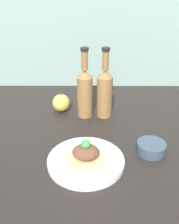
# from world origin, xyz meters

# --- Properties ---
(ground_plane) EXTENTS (1.80, 1.10, 0.04)m
(ground_plane) POSITION_xyz_m (0.00, 0.00, -0.02)
(ground_plane) COLOR black
(wall_backsplash) EXTENTS (1.80, 0.03, 0.80)m
(wall_backsplash) POSITION_xyz_m (0.00, 0.54, 0.40)
(wall_backsplash) COLOR #84A399
(wall_backsplash) RESTS_ON ground_plane
(plate) EXTENTS (0.24, 0.24, 0.02)m
(plate) POSITION_xyz_m (-0.02, -0.10, 0.01)
(plate) COLOR white
(plate) RESTS_ON ground_plane
(plated_food) EXTENTS (0.13, 0.13, 0.07)m
(plated_food) POSITION_xyz_m (-0.02, -0.10, 0.04)
(plated_food) COLOR #D6BC7F
(plated_food) RESTS_ON plate
(cider_bottle_left) EXTENTS (0.06, 0.06, 0.28)m
(cider_bottle_left) POSITION_xyz_m (-0.02, 0.21, 0.11)
(cider_bottle_left) COLOR olive
(cider_bottle_left) RESTS_ON ground_plane
(cider_bottle_right) EXTENTS (0.06, 0.06, 0.28)m
(cider_bottle_right) POSITION_xyz_m (0.05, 0.21, 0.11)
(cider_bottle_right) COLOR olive
(cider_bottle_right) RESTS_ON ground_plane
(apple) EXTENTS (0.07, 0.07, 0.09)m
(apple) POSITION_xyz_m (-0.13, 0.25, 0.04)
(apple) COLOR gold
(apple) RESTS_ON ground_plane
(dipping_bowl) EXTENTS (0.10, 0.10, 0.04)m
(dipping_bowl) POSITION_xyz_m (0.20, -0.04, 0.02)
(dipping_bowl) COLOR #384756
(dipping_bowl) RESTS_ON ground_plane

